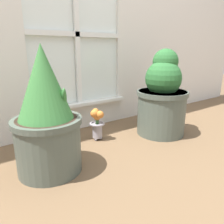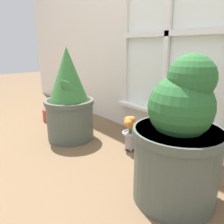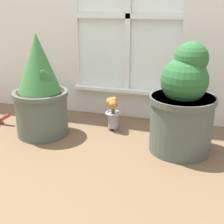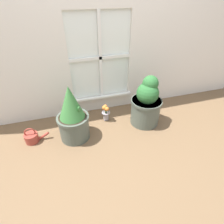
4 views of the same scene
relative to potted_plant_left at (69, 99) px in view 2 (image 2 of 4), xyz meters
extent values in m
plane|color=brown|center=(0.45, -0.17, -0.30)|extent=(10.00, 10.00, 0.00)
cube|color=silver|center=(0.45, 0.51, -0.19)|extent=(0.76, 0.05, 0.22)
cube|color=white|center=(0.45, 0.52, 0.45)|extent=(0.76, 0.02, 1.04)
cube|color=white|center=(0.45, 0.50, 0.45)|extent=(0.04, 0.02, 1.04)
cube|color=white|center=(0.45, 0.50, 0.45)|extent=(0.76, 0.02, 0.04)
cube|color=white|center=(0.45, 0.47, -0.09)|extent=(0.82, 0.06, 0.02)
cylinder|color=#4C564C|center=(0.00, 0.00, -0.15)|extent=(0.34, 0.34, 0.30)
cylinder|color=#4C564C|center=(0.00, 0.00, -0.02)|extent=(0.36, 0.36, 0.03)
cylinder|color=#38281E|center=(0.00, 0.00, -0.01)|extent=(0.31, 0.31, 0.01)
cone|color=#387538|center=(0.00, 0.00, 0.18)|extent=(0.28, 0.28, 0.37)
ellipsoid|color=#387538|center=(0.09, -0.03, 0.09)|extent=(0.08, 0.16, 0.17)
cylinder|color=#4C564C|center=(0.90, 0.02, -0.13)|extent=(0.36, 0.36, 0.34)
cylinder|color=#4C564C|center=(0.90, 0.02, 0.02)|extent=(0.38, 0.38, 0.03)
cylinder|color=#38281E|center=(0.90, 0.02, 0.03)|extent=(0.33, 0.33, 0.01)
sphere|color=#28602D|center=(0.90, 0.02, 0.13)|extent=(0.27, 0.27, 0.27)
sphere|color=#28602D|center=(0.92, 0.04, 0.25)|extent=(0.19, 0.19, 0.19)
ellipsoid|color=#28602D|center=(0.96, 0.07, 0.12)|extent=(0.13, 0.15, 0.20)
sphere|color=#99939E|center=(0.43, 0.23, -0.29)|extent=(0.02, 0.02, 0.02)
sphere|color=#99939E|center=(0.41, 0.19, -0.29)|extent=(0.02, 0.02, 0.02)
sphere|color=#99939E|center=(0.45, 0.19, -0.29)|extent=(0.02, 0.02, 0.02)
cylinder|color=#99939E|center=(0.43, 0.20, -0.23)|extent=(0.07, 0.07, 0.10)
torus|color=#99939E|center=(0.43, 0.20, -0.18)|extent=(0.11, 0.11, 0.02)
cylinder|color=#386633|center=(0.43, 0.20, -0.15)|extent=(0.02, 0.02, 0.06)
sphere|color=orange|center=(0.43, 0.20, -0.12)|extent=(0.05, 0.05, 0.05)
sphere|color=orange|center=(0.43, 0.22, -0.09)|extent=(0.05, 0.05, 0.05)
sphere|color=orange|center=(0.41, 0.20, -0.10)|extent=(0.06, 0.06, 0.06)
sphere|color=orange|center=(0.44, 0.17, -0.10)|extent=(0.05, 0.05, 0.05)
cylinder|color=#99382D|center=(-0.49, 0.06, -0.25)|extent=(0.15, 0.15, 0.11)
cylinder|color=#99382D|center=(-0.36, 0.06, -0.25)|extent=(0.13, 0.03, 0.09)
torus|color=#99382D|center=(-0.49, 0.06, -0.17)|extent=(0.12, 0.02, 0.12)
camera|label=1|loc=(-0.35, -1.06, 0.34)|focal=35.00mm
camera|label=2|loc=(1.38, -0.73, 0.37)|focal=35.00mm
camera|label=3|loc=(1.01, -1.71, 0.55)|focal=50.00mm
camera|label=4|loc=(-0.02, -1.59, 1.14)|focal=28.00mm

